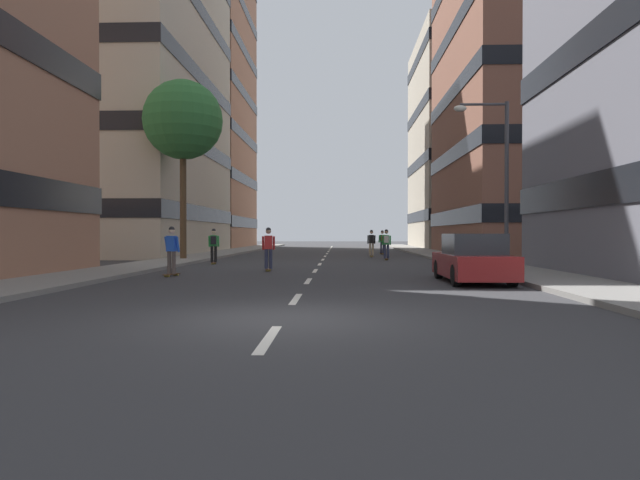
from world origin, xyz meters
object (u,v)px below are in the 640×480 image
object	(u,v)px
skater_5	(371,242)
parked_car_near	(473,260)
skater_1	(268,247)
skater_0	(382,241)
skater_4	(172,249)
skater_2	(214,244)
street_tree_near	(183,121)
skater_3	(386,242)
streetlamp_right	(497,166)

from	to	relation	value
skater_5	parked_car_near	bearing A→B (deg)	-83.89
parked_car_near	skater_1	world-z (taller)	skater_1
skater_0	skater_4	size ratio (longest dim) A/B	1.00
parked_car_near	skater_2	distance (m)	14.65
street_tree_near	skater_2	world-z (taller)	street_tree_near
street_tree_near	parked_car_near	bearing A→B (deg)	-46.43
skater_2	skater_3	distance (m)	10.19
parked_car_near	skater_4	distance (m)	10.36
parked_car_near	skater_1	bearing A→B (deg)	143.71
skater_2	skater_3	size ratio (longest dim) A/B	1.00
parked_car_near	skater_1	size ratio (longest dim) A/B	2.47
parked_car_near	skater_2	size ratio (longest dim) A/B	2.47
skater_0	skater_4	bearing A→B (deg)	-112.51
parked_car_near	streetlamp_right	bearing A→B (deg)	66.27
streetlamp_right	skater_1	bearing A→B (deg)	175.35
skater_1	skater_4	xyz separation A→B (m)	(-3.07, -3.04, 0.00)
skater_5	skater_3	bearing A→B (deg)	-82.08
skater_4	skater_5	distance (m)	19.14
skater_0	streetlamp_right	bearing A→B (deg)	-81.34
skater_0	skater_3	size ratio (longest dim) A/B	1.00
skater_2	skater_4	distance (m)	8.13
streetlamp_right	skater_5	size ratio (longest dim) A/B	3.65
skater_4	skater_2	bearing A→B (deg)	92.28
streetlamp_right	skater_5	world-z (taller)	streetlamp_right
skater_1	skater_2	size ratio (longest dim) A/B	1.00
skater_1	skater_3	size ratio (longest dim) A/B	1.00
skater_2	skater_3	bearing A→B (deg)	28.16
skater_3	skater_2	bearing A→B (deg)	-151.84
street_tree_near	skater_3	size ratio (longest dim) A/B	5.59
street_tree_near	skater_4	distance (m)	13.62
skater_1	street_tree_near	bearing A→B (deg)	124.91
skater_2	skater_0	bearing A→B (deg)	55.73
streetlamp_right	skater_1	distance (m)	9.58
skater_5	skater_4	bearing A→B (deg)	-114.83
street_tree_near	streetlamp_right	world-z (taller)	street_tree_near
street_tree_near	streetlamp_right	distance (m)	17.84
streetlamp_right	street_tree_near	bearing A→B (deg)	148.46
streetlamp_right	skater_0	distance (m)	20.10
skater_1	skater_5	bearing A→B (deg)	70.88
street_tree_near	skater_0	bearing A→B (deg)	41.48
parked_car_near	skater_3	xyz separation A→B (m)	(-1.47, 15.07, 0.32)
parked_car_near	street_tree_near	size ratio (longest dim) A/B	0.44
parked_car_near	skater_4	xyz separation A→B (m)	(-10.13, 2.14, 0.29)
skater_4	skater_5	world-z (taller)	same
street_tree_near	skater_0	size ratio (longest dim) A/B	5.59
skater_2	skater_5	bearing A→B (deg)	47.89
skater_0	skater_1	xyz separation A→B (m)	(-6.02, -18.90, -0.03)
street_tree_near	skater_5	size ratio (longest dim) A/B	5.59
skater_3	street_tree_near	bearing A→B (deg)	-172.58
parked_car_near	skater_0	distance (m)	24.11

